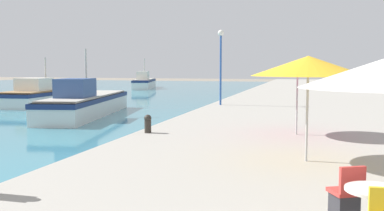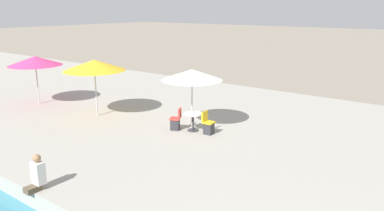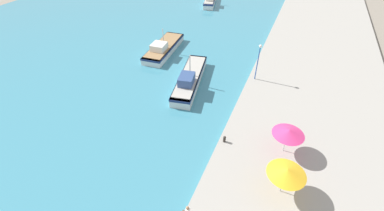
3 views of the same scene
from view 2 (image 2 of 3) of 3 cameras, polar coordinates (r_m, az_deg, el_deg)
name	(u,v)px [view 2 (image 2 of 3)]	position (r m, az deg, el deg)	size (l,w,h in m)	color
cafe_umbrella_pink	(192,75)	(15.05, 0.00, 4.71)	(2.48, 2.48, 2.50)	#B7B7B7
cafe_umbrella_white	(94,65)	(17.53, -14.68, 5.95)	(2.81, 2.81, 2.61)	#B7B7B7
cafe_umbrella_striped	(35,61)	(20.83, -22.80, 6.29)	(2.69, 2.69, 2.48)	#B7B7B7
cafe_table	(193,118)	(15.20, 0.15, -1.95)	(0.80, 0.80, 0.74)	#333338
cafe_chair_left	(208,126)	(14.90, 2.49, -3.15)	(0.43, 0.46, 0.91)	#2D2D33
cafe_chair_right	(176,122)	(15.40, -2.50, -2.55)	(0.55, 0.56, 0.91)	#2D2D33
person_at_quay	(37,174)	(11.31, -22.56, -9.66)	(0.55, 0.36, 1.02)	brown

